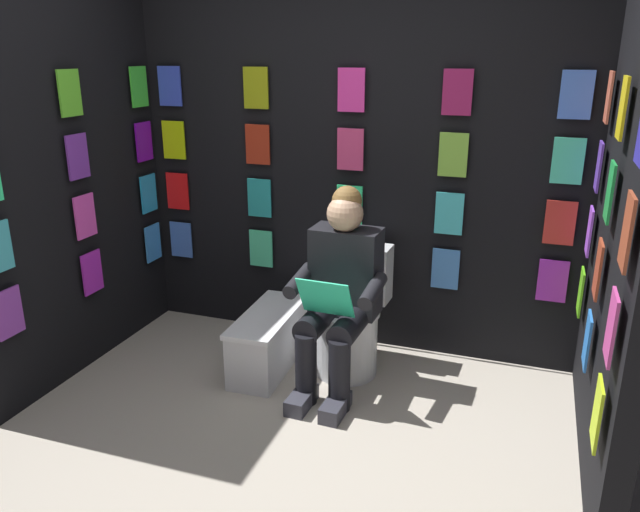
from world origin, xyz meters
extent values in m
plane|color=#B2A899|center=(0.00, 0.00, 0.00)|extent=(30.00, 30.00, 0.00)
cube|color=black|center=(0.00, -1.70, 1.14)|extent=(3.02, 0.10, 2.28)
cube|color=#426DC9|center=(1.28, -1.62, 0.60)|extent=(0.17, 0.01, 0.26)
cube|color=#40C88F|center=(0.64, -1.62, 0.60)|extent=(0.17, 0.01, 0.26)
cube|color=#329366|center=(0.00, -1.62, 0.60)|extent=(0.17, 0.01, 0.26)
cube|color=#3A74C0|center=(-0.64, -1.62, 0.60)|extent=(0.17, 0.01, 0.26)
cube|color=purple|center=(-1.28, -1.62, 0.60)|extent=(0.17, 0.01, 0.26)
cube|color=red|center=(1.28, -1.62, 0.97)|extent=(0.17, 0.01, 0.26)
cube|color=teal|center=(0.64, -1.62, 0.97)|extent=(0.17, 0.01, 0.26)
cube|color=#30F18B|center=(0.00, -1.62, 0.97)|extent=(0.17, 0.01, 0.26)
cube|color=#3BBAC6|center=(-0.64, -1.62, 0.97)|extent=(0.17, 0.01, 0.26)
cube|color=red|center=(-1.28, -1.62, 0.97)|extent=(0.17, 0.01, 0.26)
cube|color=#BEDE0C|center=(1.28, -1.62, 1.33)|extent=(0.17, 0.01, 0.26)
cube|color=maroon|center=(0.64, -1.62, 1.33)|extent=(0.17, 0.01, 0.26)
cube|color=#C6366D|center=(0.00, -1.62, 1.33)|extent=(0.17, 0.01, 0.26)
cube|color=#75B137|center=(-0.64, -1.62, 1.33)|extent=(0.17, 0.01, 0.26)
cube|color=#41D3A0|center=(-1.28, -1.62, 1.33)|extent=(0.17, 0.01, 0.26)
cube|color=blue|center=(1.28, -1.62, 1.69)|extent=(0.17, 0.01, 0.26)
cube|color=#8A9311|center=(0.64, -1.62, 1.69)|extent=(0.17, 0.01, 0.26)
cube|color=#DF3197|center=(0.00, -1.62, 1.69)|extent=(0.17, 0.01, 0.26)
cube|color=#8E194F|center=(-0.64, -1.62, 1.69)|extent=(0.17, 0.01, 0.26)
cube|color=#4271DC|center=(-1.28, -1.62, 1.69)|extent=(0.17, 0.01, 0.26)
cube|color=black|center=(-1.51, -0.83, 1.14)|extent=(0.10, 1.65, 2.28)
cube|color=#61CE1D|center=(-1.43, -1.49, 0.60)|extent=(0.01, 0.17, 0.26)
cube|color=#2E7BDF|center=(-1.43, -0.83, 0.60)|extent=(0.01, 0.17, 0.26)
cube|color=#C1E41E|center=(-1.43, -0.17, 0.60)|extent=(0.01, 0.17, 0.26)
cube|color=#A24FF0|center=(-1.43, -1.49, 0.97)|extent=(0.01, 0.17, 0.26)
cube|color=#A84127|center=(-1.43, -0.83, 0.97)|extent=(0.01, 0.17, 0.26)
cube|color=#CF4495|center=(-1.43, -0.17, 0.97)|extent=(0.01, 0.17, 0.26)
cube|color=#6338BA|center=(-1.43, -1.49, 1.33)|extent=(0.01, 0.17, 0.26)
cube|color=#1E913F|center=(-1.43, -0.83, 1.33)|extent=(0.01, 0.17, 0.26)
cube|color=#9F452A|center=(-1.43, -0.17, 1.33)|extent=(0.01, 0.17, 0.26)
cube|color=#D46246|center=(-1.43, -1.49, 1.69)|extent=(0.01, 0.17, 0.26)
cube|color=gold|center=(-1.43, -0.83, 1.69)|extent=(0.01, 0.17, 0.26)
cube|color=black|center=(1.51, -0.83, 1.14)|extent=(0.10, 1.65, 2.28)
cube|color=purple|center=(1.43, -0.17, 0.60)|extent=(0.01, 0.17, 0.26)
cube|color=#AF26C0|center=(1.43, -0.83, 0.60)|extent=(0.01, 0.17, 0.26)
cube|color=#3B8EE7|center=(1.43, -1.49, 0.60)|extent=(0.01, 0.17, 0.26)
cube|color=#E146B9|center=(1.43, -0.83, 0.97)|extent=(0.01, 0.17, 0.26)
cube|color=#229BDB|center=(1.43, -1.49, 0.97)|extent=(0.01, 0.17, 0.26)
cube|color=purple|center=(1.43, -0.83, 1.33)|extent=(0.01, 0.17, 0.26)
cube|color=#6B0CA4|center=(1.43, -1.49, 1.33)|extent=(0.01, 0.17, 0.26)
cube|color=#59BC2B|center=(1.43, -0.83, 1.69)|extent=(0.01, 0.17, 0.26)
cube|color=green|center=(1.43, -1.49, 1.69)|extent=(0.01, 0.17, 0.26)
cylinder|color=white|center=(-0.12, -1.20, 0.20)|extent=(0.38, 0.38, 0.40)
cylinder|color=white|center=(-0.12, -1.20, 0.41)|extent=(0.41, 0.41, 0.02)
cube|color=white|center=(-0.13, -1.46, 0.58)|extent=(0.39, 0.19, 0.36)
cylinder|color=white|center=(-0.13, -1.37, 0.58)|extent=(0.39, 0.08, 0.39)
cube|color=black|center=(-0.12, -1.17, 0.68)|extent=(0.41, 0.23, 0.52)
sphere|color=tan|center=(-0.12, -1.14, 1.04)|extent=(0.21, 0.21, 0.21)
sphere|color=olive|center=(-0.12, -1.17, 1.11)|extent=(0.17, 0.17, 0.17)
cylinder|color=black|center=(-0.21, -0.96, 0.44)|extent=(0.16, 0.41, 0.15)
cylinder|color=black|center=(-0.01, -0.97, 0.44)|extent=(0.16, 0.41, 0.15)
cylinder|color=black|center=(-0.21, -0.78, 0.21)|extent=(0.12, 0.12, 0.42)
cylinder|color=black|center=(-0.01, -0.79, 0.21)|extent=(0.12, 0.12, 0.42)
cube|color=#33333D|center=(-0.20, -0.72, 0.04)|extent=(0.12, 0.26, 0.09)
cube|color=#33333D|center=(0.00, -0.73, 0.04)|extent=(0.12, 0.26, 0.09)
cylinder|color=black|center=(-0.33, -0.98, 0.66)|extent=(0.10, 0.31, 0.13)
cylinder|color=black|center=(0.11, -1.00, 0.66)|extent=(0.10, 0.31, 0.13)
cube|color=#27CF94|center=(-0.11, -0.83, 0.64)|extent=(0.30, 0.14, 0.23)
cube|color=silver|center=(0.36, -1.10, 0.17)|extent=(0.30, 0.73, 0.34)
cube|color=white|center=(0.36, -1.10, 0.35)|extent=(0.32, 0.75, 0.03)
camera|label=1|loc=(-1.11, 2.10, 1.92)|focal=34.59mm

